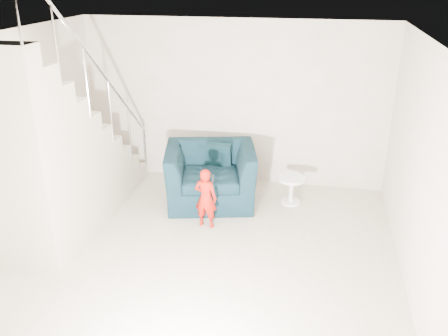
# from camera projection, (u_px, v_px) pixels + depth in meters

# --- Properties ---
(floor) EXTENTS (5.50, 5.50, 0.00)m
(floor) POSITION_uv_depth(u_px,v_px,m) (193.00, 268.00, 5.81)
(floor) COLOR tan
(floor) RESTS_ON ground
(ceiling) EXTENTS (5.50, 5.50, 0.00)m
(ceiling) POSITION_uv_depth(u_px,v_px,m) (186.00, 43.00, 4.76)
(ceiling) COLOR silver
(ceiling) RESTS_ON back_wall
(back_wall) EXTENTS (5.00, 0.00, 5.00)m
(back_wall) POSITION_uv_depth(u_px,v_px,m) (234.00, 103.00, 7.77)
(back_wall) COLOR #AB9B8B
(back_wall) RESTS_ON floor
(right_wall) EXTENTS (0.00, 5.50, 5.50)m
(right_wall) POSITION_uv_depth(u_px,v_px,m) (426.00, 185.00, 4.83)
(right_wall) COLOR #AB9B8B
(right_wall) RESTS_ON floor
(armchair) EXTENTS (1.59, 1.46, 0.88)m
(armchair) POSITION_uv_depth(u_px,v_px,m) (211.00, 175.00, 7.34)
(armchair) COLOR black
(armchair) RESTS_ON floor
(toddler) EXTENTS (0.34, 0.24, 0.88)m
(toddler) POSITION_uv_depth(u_px,v_px,m) (206.00, 198.00, 6.60)
(toddler) COLOR #9F050E
(toddler) RESTS_ON floor
(side_table) EXTENTS (0.44, 0.44, 0.44)m
(side_table) POSITION_uv_depth(u_px,v_px,m) (291.00, 186.00, 7.32)
(side_table) COLOR white
(side_table) RESTS_ON floor
(staircase) EXTENTS (1.02, 3.03, 3.62)m
(staircase) POSITION_uv_depth(u_px,v_px,m) (56.00, 167.00, 6.31)
(staircase) COLOR #ADA089
(staircase) RESTS_ON floor
(cushion) EXTENTS (0.39, 0.19, 0.39)m
(cushion) POSITION_uv_depth(u_px,v_px,m) (219.00, 155.00, 7.46)
(cushion) COLOR black
(cushion) RESTS_ON armchair
(throw) EXTENTS (0.05, 0.46, 0.51)m
(throw) POSITION_uv_depth(u_px,v_px,m) (176.00, 164.00, 7.44)
(throw) COLOR black
(throw) RESTS_ON armchair
(phone) EXTENTS (0.03, 0.05, 0.10)m
(phone) POSITION_uv_depth(u_px,v_px,m) (213.00, 178.00, 6.44)
(phone) COLOR black
(phone) RESTS_ON toddler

